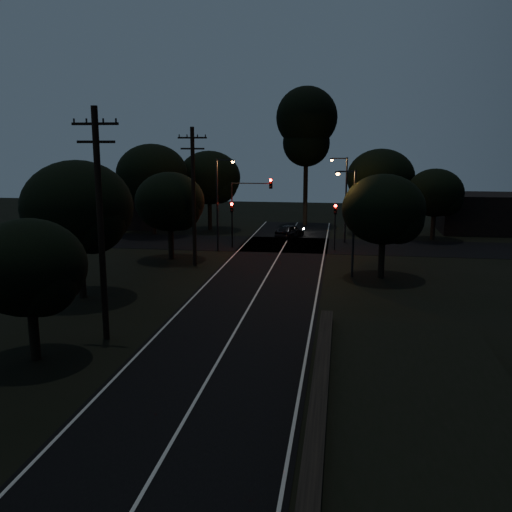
% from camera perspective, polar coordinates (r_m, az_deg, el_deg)
% --- Properties ---
extents(road_surface, '(60.00, 70.00, 0.03)m').
position_cam_1_polar(road_surface, '(42.49, 1.43, -1.42)').
color(road_surface, black).
rests_on(road_surface, ground).
extents(retaining_wall, '(6.93, 26.00, 1.60)m').
position_cam_1_polar(retaining_wall, '(15.90, 17.93, -22.79)').
color(retaining_wall, black).
rests_on(retaining_wall, ground).
extents(utility_pole_mid, '(2.20, 0.30, 11.00)m').
position_cam_1_polar(utility_pole_mid, '(27.61, -15.31, 3.32)').
color(utility_pole_mid, black).
rests_on(utility_pole_mid, ground).
extents(utility_pole_far, '(2.20, 0.30, 10.50)m').
position_cam_1_polar(utility_pole_far, '(43.63, -6.27, 6.13)').
color(utility_pole_far, black).
rests_on(utility_pole_far, ground).
extents(tree_left_b, '(4.91, 4.91, 6.25)m').
position_cam_1_polar(tree_left_b, '(26.01, -21.54, -1.34)').
color(tree_left_b, black).
rests_on(tree_left_b, ground).
extents(tree_left_c, '(6.62, 6.62, 8.37)m').
position_cam_1_polar(tree_left_c, '(35.62, -17.15, 4.41)').
color(tree_left_c, black).
rests_on(tree_left_c, ground).
extents(tree_left_d, '(5.58, 5.58, 7.07)m').
position_cam_1_polar(tree_left_d, '(46.15, -8.42, 5.23)').
color(tree_left_d, black).
rests_on(tree_left_d, ground).
extents(tree_far_nw, '(6.70, 6.70, 8.49)m').
position_cam_1_polar(tree_far_nw, '(61.58, -4.51, 7.68)').
color(tree_far_nw, black).
rests_on(tree_far_nw, ground).
extents(tree_far_w, '(7.24, 7.24, 9.23)m').
position_cam_1_polar(tree_far_w, '(59.05, -10.17, 7.87)').
color(tree_far_w, black).
rests_on(tree_far_w, ground).
extents(tree_far_ne, '(6.91, 6.91, 8.74)m').
position_cam_1_polar(tree_far_ne, '(60.12, 12.60, 7.50)').
color(tree_far_ne, black).
rests_on(tree_far_ne, ground).
extents(tree_far_e, '(5.44, 5.44, 6.90)m').
position_cam_1_polar(tree_far_e, '(57.82, 17.67, 5.93)').
color(tree_far_e, black).
rests_on(tree_far_e, ground).
extents(tree_right_a, '(5.72, 5.72, 7.27)m').
position_cam_1_polar(tree_right_a, '(40.27, 12.94, 4.38)').
color(tree_right_a, black).
rests_on(tree_right_a, ground).
extents(tall_pine, '(6.80, 6.80, 15.46)m').
position_cam_1_polar(tall_pine, '(65.15, 5.08, 12.84)').
color(tall_pine, black).
rests_on(tall_pine, ground).
extents(building_left, '(10.00, 8.00, 4.40)m').
position_cam_1_polar(building_left, '(67.29, -13.45, 4.89)').
color(building_left, black).
rests_on(building_left, ground).
extents(building_right, '(9.00, 7.00, 4.00)m').
position_cam_1_polar(building_right, '(65.15, 21.77, 4.02)').
color(building_right, black).
rests_on(building_right, ground).
extents(signal_left, '(0.28, 0.35, 4.10)m').
position_cam_1_polar(signal_left, '(51.35, -2.42, 3.99)').
color(signal_left, black).
rests_on(signal_left, ground).
extents(signal_right, '(0.28, 0.35, 4.10)m').
position_cam_1_polar(signal_right, '(50.42, 7.93, 3.76)').
color(signal_right, black).
rests_on(signal_right, ground).
extents(signal_mast, '(3.70, 0.35, 6.25)m').
position_cam_1_polar(signal_mast, '(50.89, -0.56, 5.64)').
color(signal_mast, black).
rests_on(signal_mast, ground).
extents(streetlight_a, '(1.66, 0.26, 8.00)m').
position_cam_1_polar(streetlight_a, '(49.35, -3.69, 5.78)').
color(streetlight_a, black).
rests_on(streetlight_a, ground).
extents(streetlight_b, '(1.66, 0.26, 8.00)m').
position_cam_1_polar(streetlight_b, '(54.21, 8.79, 6.17)').
color(streetlight_b, black).
rests_on(streetlight_b, ground).
extents(streetlight_c, '(1.46, 0.26, 7.50)m').
position_cam_1_polar(streetlight_c, '(40.32, 9.53, 4.00)').
color(streetlight_c, black).
rests_on(streetlight_c, ground).
extents(car, '(2.99, 4.32, 1.36)m').
position_cam_1_polar(car, '(56.90, 3.41, 2.51)').
color(car, black).
rests_on(car, ground).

